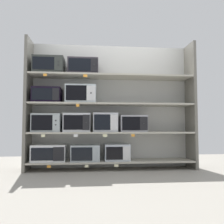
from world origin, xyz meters
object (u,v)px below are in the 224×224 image
object	(u,v)px
microwave_3	(47,123)
microwave_10	(83,67)
microwave_0	(49,153)
microwave_6	(133,124)
microwave_5	(105,122)
microwave_2	(117,152)
microwave_8	(81,94)
microwave_9	(49,66)
microwave_1	(85,153)
microwave_7	(47,96)
microwave_4	(77,123)

from	to	relation	value
microwave_3	microwave_10	size ratio (longest dim) A/B	0.92
microwave_0	microwave_6	world-z (taller)	microwave_6
microwave_6	microwave_10	world-z (taller)	microwave_10
microwave_0	microwave_5	bearing A→B (deg)	-0.02
microwave_2	microwave_10	distance (m)	1.63
microwave_0	microwave_2	distance (m)	1.18
microwave_8	microwave_9	xyz separation A→B (m)	(-0.56, 0.00, 0.50)
microwave_6	microwave_1	bearing A→B (deg)	180.00
microwave_0	microwave_10	bearing A→B (deg)	-0.02
microwave_2	microwave_5	size ratio (longest dim) A/B	1.02
microwave_3	microwave_5	distance (m)	1.01
microwave_0	microwave_7	world-z (taller)	microwave_7
microwave_2	microwave_9	distance (m)	1.93
microwave_5	microwave_7	world-z (taller)	microwave_7
microwave_0	microwave_7	distance (m)	1.00
microwave_0	microwave_2	xyz separation A→B (m)	(1.18, -0.00, 0.00)
microwave_3	microwave_8	world-z (taller)	microwave_8
microwave_7	microwave_10	world-z (taller)	microwave_10
microwave_3	microwave_9	distance (m)	1.00
microwave_5	microwave_8	bearing A→B (deg)	-179.99
microwave_1	microwave_5	bearing A→B (deg)	-0.00
microwave_7	microwave_4	bearing A→B (deg)	0.00
microwave_0	microwave_10	world-z (taller)	microwave_10
microwave_4	microwave_6	distance (m)	0.99
microwave_2	microwave_8	bearing A→B (deg)	-179.97
microwave_9	microwave_3	bearing A→B (deg)	-179.04
microwave_7	microwave_9	size ratio (longest dim) A/B	0.91
microwave_3	microwave_7	distance (m)	0.48
microwave_4	microwave_6	world-z (taller)	microwave_4
microwave_5	microwave_6	size ratio (longest dim) A/B	0.91
microwave_0	microwave_1	size ratio (longest dim) A/B	1.15
microwave_1	microwave_5	size ratio (longest dim) A/B	1.15
microwave_10	microwave_8	bearing A→B (deg)	-179.80
microwave_9	microwave_10	xyz separation A→B (m)	(0.59, -0.00, -0.01)
microwave_4	microwave_10	xyz separation A→B (m)	(0.10, -0.00, 0.99)
microwave_8	microwave_2	bearing A→B (deg)	0.03
microwave_8	microwave_9	bearing A→B (deg)	179.97
microwave_3	microwave_1	bearing A→B (deg)	0.01
microwave_1	microwave_0	bearing A→B (deg)	179.98
microwave_1	microwave_2	bearing A→B (deg)	0.02
microwave_0	microwave_7	size ratio (longest dim) A/B	1.20
microwave_4	microwave_5	xyz separation A→B (m)	(0.49, -0.00, 0.00)
microwave_1	microwave_6	xyz separation A→B (m)	(0.84, -0.00, 0.51)
microwave_3	microwave_6	distance (m)	1.51
microwave_2	microwave_7	distance (m)	1.58
microwave_6	microwave_9	xyz separation A→B (m)	(-1.49, 0.00, 1.01)
microwave_1	microwave_8	world-z (taller)	microwave_8
microwave_4	microwave_7	size ratio (longest dim) A/B	0.97
microwave_6	microwave_2	bearing A→B (deg)	179.95
microwave_3	microwave_7	size ratio (longest dim) A/B	1.01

